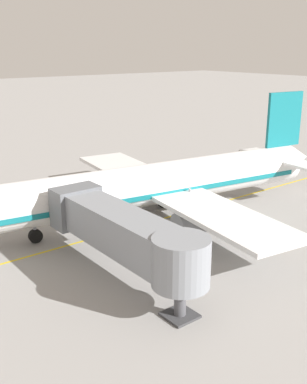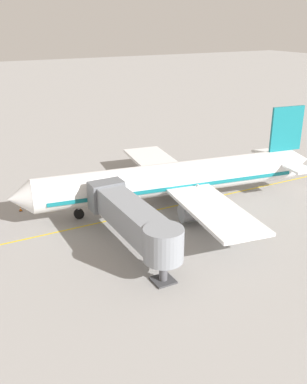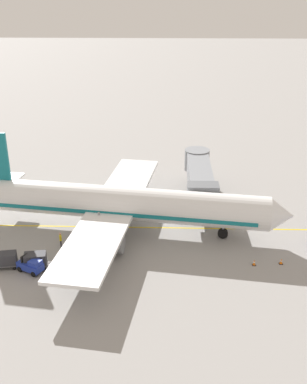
# 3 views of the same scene
# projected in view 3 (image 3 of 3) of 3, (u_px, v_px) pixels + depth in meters

# --- Properties ---
(ground_plane) EXTENTS (400.00, 400.00, 0.00)m
(ground_plane) POSITION_uv_depth(u_px,v_px,m) (139.00, 227.00, 52.99)
(ground_plane) COLOR gray
(gate_lead_in_line) EXTENTS (0.24, 80.00, 0.01)m
(gate_lead_in_line) POSITION_uv_depth(u_px,v_px,m) (139.00, 227.00, 52.99)
(gate_lead_in_line) COLOR gold
(gate_lead_in_line) RESTS_ON ground
(parked_airliner) EXTENTS (30.43, 37.30, 10.63)m
(parked_airliner) POSITION_uv_depth(u_px,v_px,m) (120.00, 204.00, 51.32)
(parked_airliner) COLOR white
(parked_airliner) RESTS_ON ground
(jet_bridge) EXTENTS (14.62, 3.50, 4.98)m
(jet_bridge) POSITION_uv_depth(u_px,v_px,m) (199.00, 176.00, 58.06)
(jet_bridge) COLOR gray
(jet_bridge) RESTS_ON ground
(baggage_tug_lead) EXTENTS (2.22, 2.77, 1.62)m
(baggage_tug_lead) POSITION_uv_depth(u_px,v_px,m) (31.00, 265.00, 44.57)
(baggage_tug_lead) COLOR #1E339E
(baggage_tug_lead) RESTS_ON ground
(baggage_cart_front) EXTENTS (1.67, 2.98, 1.58)m
(baggage_cart_front) POSITION_uv_depth(u_px,v_px,m) (35.00, 259.00, 45.10)
(baggage_cart_front) COLOR #4C4C51
(baggage_cart_front) RESTS_ON ground
(baggage_cart_second_in_train) EXTENTS (1.67, 2.98, 1.58)m
(baggage_cart_second_in_train) POSITION_uv_depth(u_px,v_px,m) (5.00, 259.00, 45.15)
(baggage_cart_second_in_train) COLOR #4C4C51
(baggage_cart_second_in_train) RESTS_ON ground
(ground_crew_wing_walker) EXTENTS (0.72, 0.33, 1.69)m
(ground_crew_wing_walker) POSITION_uv_depth(u_px,v_px,m) (61.00, 239.00, 48.67)
(ground_crew_wing_walker) COLOR #232328
(ground_crew_wing_walker) RESTS_ON ground
(ground_crew_loader) EXTENTS (0.48, 0.65, 1.69)m
(ground_crew_loader) POSITION_uv_depth(u_px,v_px,m) (90.00, 256.00, 45.58)
(ground_crew_loader) COLOR #232328
(ground_crew_loader) RESTS_ON ground
(safety_cone_nose_left) EXTENTS (0.36, 0.36, 0.59)m
(safety_cone_nose_left) POSITION_uv_depth(u_px,v_px,m) (254.00, 263.00, 45.78)
(safety_cone_nose_left) COLOR black
(safety_cone_nose_left) RESTS_ON ground
(safety_cone_nose_right) EXTENTS (0.36, 0.36, 0.59)m
(safety_cone_nose_right) POSITION_uv_depth(u_px,v_px,m) (281.00, 261.00, 45.99)
(safety_cone_nose_right) COLOR black
(safety_cone_nose_right) RESTS_ON ground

